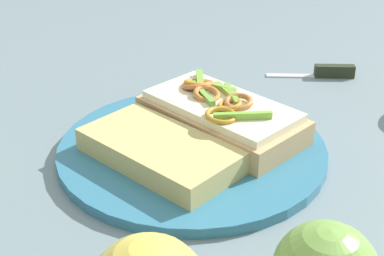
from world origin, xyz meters
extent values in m
plane|color=slate|center=(0.00, 0.00, 0.00)|extent=(2.00, 2.00, 0.00)
cylinder|color=teal|center=(0.00, 0.00, 0.01)|extent=(0.28, 0.28, 0.01)
cube|color=tan|center=(-0.02, -0.04, 0.02)|extent=(0.20, 0.16, 0.03)
cube|color=beige|center=(-0.02, -0.04, 0.04)|extent=(0.18, 0.14, 0.01)
torus|color=#C07233|center=(0.00, -0.05, 0.05)|extent=(0.04, 0.04, 0.01)
torus|color=#C18022|center=(0.02, -0.07, 0.05)|extent=(0.05, 0.05, 0.02)
torus|color=#B17F24|center=(-0.03, -0.01, 0.05)|extent=(0.05, 0.05, 0.01)
torus|color=#C56B3A|center=(0.02, -0.07, 0.05)|extent=(0.04, 0.04, 0.02)
torus|color=#BC812D|center=(-0.03, -0.03, 0.05)|extent=(0.04, 0.04, 0.01)
torus|color=#B36D35|center=(-0.04, -0.04, 0.05)|extent=(0.04, 0.04, 0.01)
cube|color=#7CAD46|center=(-0.01, -0.07, 0.05)|extent=(0.04, 0.01, 0.01)
cube|color=#7AAD40|center=(0.02, -0.08, 0.05)|extent=(0.02, 0.05, 0.01)
cube|color=#73A83E|center=(0.01, -0.05, 0.05)|extent=(0.04, 0.05, 0.01)
cube|color=#88AB34|center=(-0.02, -0.06, 0.05)|extent=(0.04, 0.04, 0.01)
cube|color=#7BB63C|center=(-0.05, -0.01, 0.05)|extent=(0.06, 0.03, 0.01)
cube|color=#77AA3D|center=(-0.03, -0.06, 0.05)|extent=(0.03, 0.05, 0.01)
cube|color=tan|center=(0.02, 0.04, 0.02)|extent=(0.18, 0.14, 0.02)
cube|color=silver|center=(-0.06, -0.24, 0.00)|extent=(0.07, 0.03, 0.00)
cube|color=#272D1E|center=(-0.11, -0.26, 0.01)|extent=(0.06, 0.03, 0.02)
camera|label=1|loc=(-0.17, 0.48, 0.30)|focal=52.36mm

